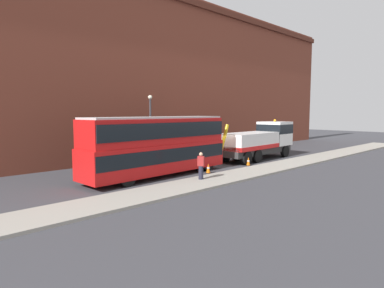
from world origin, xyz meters
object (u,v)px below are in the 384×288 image
traffic_cone_midway (248,162)px  street_lamp (150,122)px  double_decker_bus (158,144)px  traffic_cone_near_bus (208,169)px  recovery_tow_truck (260,140)px  pedestrian_onlooker (201,166)px

traffic_cone_midway → street_lamp: size_ratio=0.12×
double_decker_bus → street_lamp: bearing=54.9°
double_decker_bus → traffic_cone_near_bus: double_decker_bus is taller
recovery_tow_truck → traffic_cone_midway: 4.53m
pedestrian_onlooker → street_lamp: 9.50m
traffic_cone_near_bus → street_lamp: bearing=87.8°
recovery_tow_truck → street_lamp: street_lamp is taller
recovery_tow_truck → pedestrian_onlooker: bearing=-166.4°
traffic_cone_near_bus → traffic_cone_midway: bearing=0.2°
pedestrian_onlooker → traffic_cone_midway: pedestrian_onlooker is taller
street_lamp → traffic_cone_near_bus: bearing=-92.2°
traffic_cone_near_bus → traffic_cone_midway: (4.80, 0.01, 0.00)m
traffic_cone_midway → street_lamp: bearing=122.3°
traffic_cone_near_bus → traffic_cone_midway: same height
street_lamp → double_decker_bus: bearing=-122.4°
double_decker_bus → pedestrian_onlooker: bearing=-77.7°
traffic_cone_midway → street_lamp: (-4.53, 7.16, 3.13)m
recovery_tow_truck → traffic_cone_midway: size_ratio=14.16×
double_decker_bus → traffic_cone_midway: (8.05, -1.62, -1.89)m
recovery_tow_truck → double_decker_bus: double_decker_bus is taller
traffic_cone_near_bus → recovery_tow_truck: bearing=10.6°
traffic_cone_near_bus → street_lamp: 7.83m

